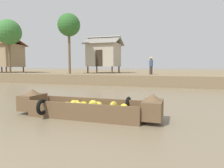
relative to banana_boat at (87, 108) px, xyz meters
The scene contains 8 objects.
ground_plane 4.82m from the banana_boat, 103.02° to the left, with size 300.00×300.00×0.00m, color #7A6B51.
riverbank_strip 20.33m from the banana_boat, 93.06° to the left, with size 160.00×20.00×0.92m, color #7F6B4C.
banana_boat is the anchor object (origin of this frame).
stilt_house_left 23.25m from the banana_boat, 142.31° to the left, with size 4.74×3.67×4.19m.
stilt_house_mid_left 17.17m from the banana_boat, 108.63° to the left, with size 3.98×3.52×4.17m.
palm_tree_mid 19.75m from the banana_boat, 141.68° to the left, with size 2.73×2.73×5.87m.
palm_tree_far 15.61m from the banana_boat, 122.19° to the left, with size 2.28×2.28×6.07m.
vendor_person 13.25m from the banana_boat, 88.29° to the left, with size 0.44×0.44×1.66m.
Camera 1 is at (3.97, -0.77, 1.69)m, focal length 32.52 mm.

